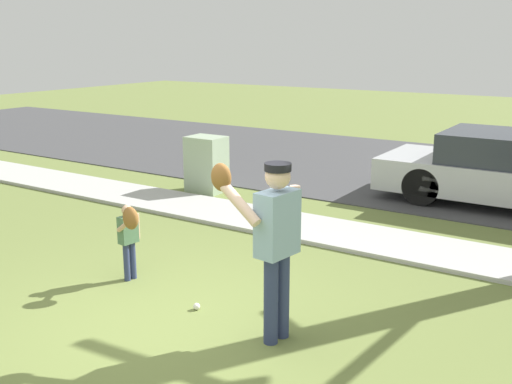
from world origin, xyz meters
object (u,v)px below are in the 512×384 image
Objects in this scene: person_child at (129,230)px; utility_cabinet at (207,164)px; person_adult at (273,232)px; baseball at (197,306)px.

utility_cabinet is at bearing 124.09° from person_child.
person_adult is 5.83m from utility_cabinet.
person_adult is 23.09× the size of baseball.
baseball is (1.10, -0.18, -0.60)m from person_child.
person_adult is 1.65× the size of utility_cabinet.
person_adult is at bearing -6.30° from baseball.
person_adult is 2.15m from person_child.
utility_cabinet is (-2.99, 4.12, 0.48)m from baseball.
person_adult reaches higher than utility_cabinet.
utility_cabinet is (-3.98, 4.23, -0.55)m from person_adult.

